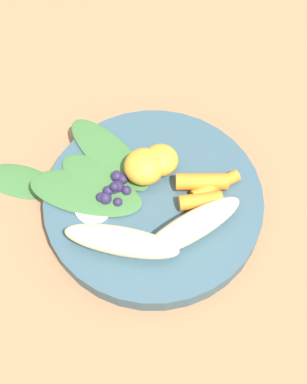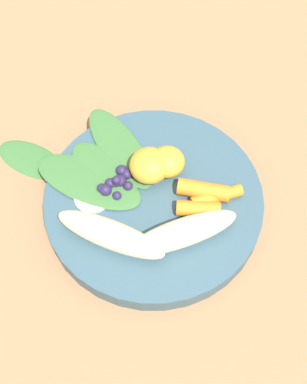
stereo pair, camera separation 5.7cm
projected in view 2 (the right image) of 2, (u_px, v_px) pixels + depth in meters
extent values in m
plane|color=#99704C|center=(154.00, 207.00, 0.60)|extent=(2.40, 2.40, 0.00)
cylinder|color=#385666|center=(154.00, 202.00, 0.59)|extent=(0.25, 0.25, 0.03)
ellipsoid|color=beige|center=(183.00, 233.00, 0.54)|extent=(0.09, 0.12, 0.03)
ellipsoid|color=beige|center=(113.00, 236.00, 0.53)|extent=(0.13, 0.07, 0.03)
ellipsoid|color=#F4A833|center=(149.00, 165.00, 0.58)|extent=(0.05, 0.05, 0.04)
ellipsoid|color=#F4A833|center=(167.00, 162.00, 0.58)|extent=(0.04, 0.04, 0.03)
cylinder|color=orange|center=(198.00, 209.00, 0.56)|extent=(0.05, 0.04, 0.02)
cylinder|color=orange|center=(217.00, 196.00, 0.57)|extent=(0.04, 0.06, 0.01)
cylinder|color=orange|center=(204.00, 190.00, 0.57)|extent=(0.06, 0.05, 0.02)
sphere|color=#2D234C|center=(102.00, 188.00, 0.58)|extent=(0.01, 0.01, 0.01)
sphere|color=#2D234C|center=(119.00, 181.00, 0.58)|extent=(0.01, 0.01, 0.01)
sphere|color=#2D234C|center=(128.00, 186.00, 0.58)|extent=(0.01, 0.01, 0.01)
sphere|color=#2D234C|center=(117.00, 196.00, 0.57)|extent=(0.01, 0.01, 0.01)
sphere|color=#2D234C|center=(110.00, 183.00, 0.58)|extent=(0.01, 0.01, 0.01)
sphere|color=#2D234C|center=(125.00, 176.00, 0.58)|extent=(0.01, 0.01, 0.01)
sphere|color=#2D234C|center=(120.00, 181.00, 0.58)|extent=(0.01, 0.01, 0.01)
sphere|color=#2D234C|center=(106.00, 190.00, 0.57)|extent=(0.01, 0.01, 0.01)
sphere|color=#2D234C|center=(116.00, 183.00, 0.58)|extent=(0.01, 0.01, 0.01)
sphere|color=#2D234C|center=(116.00, 180.00, 0.57)|extent=(0.01, 0.01, 0.01)
sphere|color=#2D234C|center=(125.00, 176.00, 0.58)|extent=(0.01, 0.01, 0.01)
sphere|color=#2D234C|center=(124.00, 169.00, 0.59)|extent=(0.01, 0.01, 0.01)
cylinder|color=white|center=(92.00, 197.00, 0.58)|extent=(0.04, 0.04, 0.00)
ellipsoid|color=#3D7038|center=(120.00, 147.00, 0.61)|extent=(0.14, 0.09, 0.00)
ellipsoid|color=#3D7038|center=(104.00, 171.00, 0.59)|extent=(0.11, 0.06, 0.00)
ellipsoid|color=#3D7038|center=(88.00, 181.00, 0.58)|extent=(0.14, 0.09, 0.00)
ellipsoid|color=#3D7038|center=(31.00, 159.00, 0.63)|extent=(0.10, 0.06, 0.01)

